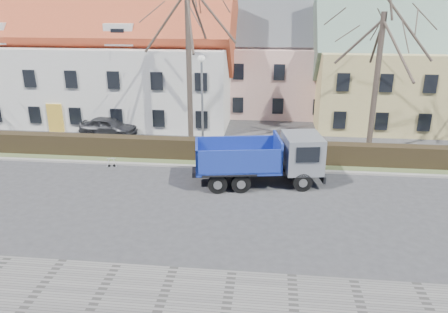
# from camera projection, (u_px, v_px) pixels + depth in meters

# --- Properties ---
(ground) EXTENTS (120.00, 120.00, 0.00)m
(ground) POSITION_uv_depth(u_px,v_px,m) (200.00, 201.00, 22.28)
(ground) COLOR #363638
(sidewalk_near) EXTENTS (80.00, 5.00, 0.08)m
(sidewalk_near) POSITION_uv_depth(u_px,v_px,m) (158.00, 311.00, 14.32)
(sidewalk_near) COLOR slate
(sidewalk_near) RESTS_ON ground
(curb_far) EXTENTS (80.00, 0.30, 0.12)m
(curb_far) POSITION_uv_depth(u_px,v_px,m) (212.00, 167.00, 26.56)
(curb_far) COLOR gray
(curb_far) RESTS_ON ground
(grass_strip) EXTENTS (80.00, 3.00, 0.10)m
(grass_strip) POSITION_uv_depth(u_px,v_px,m) (215.00, 158.00, 28.06)
(grass_strip) COLOR #495932
(grass_strip) RESTS_ON ground
(hedge) EXTENTS (60.00, 0.90, 1.30)m
(hedge) POSITION_uv_depth(u_px,v_px,m) (215.00, 150.00, 27.67)
(hedge) COLOR black
(hedge) RESTS_ON ground
(building_white) EXTENTS (26.80, 10.80, 9.50)m
(building_white) POSITION_uv_depth(u_px,v_px,m) (78.00, 61.00, 36.96)
(building_white) COLOR silver
(building_white) RESTS_ON ground
(building_pink) EXTENTS (10.80, 8.80, 8.00)m
(building_pink) POSITION_uv_depth(u_px,v_px,m) (279.00, 66.00, 39.20)
(building_pink) COLOR #DDA89D
(building_pink) RESTS_ON ground
(building_yellow) EXTENTS (18.80, 10.80, 8.50)m
(building_yellow) POSITION_uv_depth(u_px,v_px,m) (429.00, 71.00, 35.07)
(building_yellow) COLOR tan
(building_yellow) RESTS_ON ground
(tree_1) EXTENTS (9.20, 9.20, 12.65)m
(tree_1) POSITION_uv_depth(u_px,v_px,m) (189.00, 54.00, 28.28)
(tree_1) COLOR #3F342C
(tree_1) RESTS_ON ground
(tree_2) EXTENTS (8.00, 8.00, 11.00)m
(tree_2) POSITION_uv_depth(u_px,v_px,m) (378.00, 70.00, 27.32)
(tree_2) COLOR #3F342C
(tree_2) RESTS_ON ground
(dump_truck) EXTENTS (7.55, 3.85, 2.88)m
(dump_truck) POSITION_uv_depth(u_px,v_px,m) (254.00, 160.00, 23.82)
(dump_truck) COLOR navy
(dump_truck) RESTS_ON ground
(streetlight) EXTENTS (0.51, 0.51, 6.55)m
(streetlight) POSITION_uv_depth(u_px,v_px,m) (202.00, 106.00, 27.80)
(streetlight) COLOR gray
(streetlight) RESTS_ON ground
(cart_frame) EXTENTS (0.77, 0.55, 0.64)m
(cart_frame) POSITION_uv_depth(u_px,v_px,m) (108.00, 162.00, 26.63)
(cart_frame) COLOR silver
(cart_frame) RESTS_ON ground
(parked_car_a) EXTENTS (4.45, 2.19, 1.46)m
(parked_car_a) POSITION_uv_depth(u_px,v_px,m) (108.00, 126.00, 32.59)
(parked_car_a) COLOR #292A2D
(parked_car_a) RESTS_ON ground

